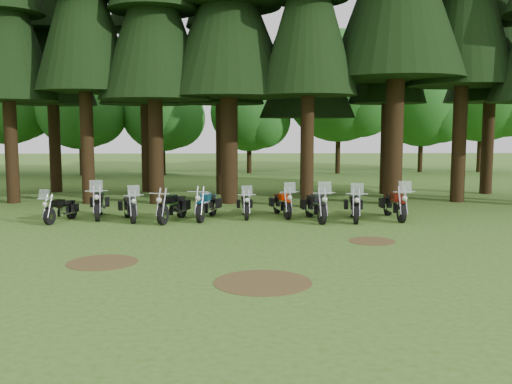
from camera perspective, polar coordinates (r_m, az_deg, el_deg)
The scene contains 26 objects.
ground at distance 16.67m, azimuth -3.37°, elevation -5.37°, with size 120.00×120.00×0.00m, color #38661B.
pine_back_1 at distance 32.76m, azimuth -19.97°, elevation 17.16°, with size 4.52×4.52×16.22m.
pine_back_2 at distance 31.73m, azimuth -11.11°, elevation 17.88°, with size 4.85×4.85×16.30m.
pine_back_3 at distance 29.93m, azimuth -3.56°, elevation 18.57°, with size 4.35×4.35×16.20m.
pine_back_4 at distance 30.16m, azimuth 5.20°, elevation 15.66°, with size 4.94×4.94×13.78m.
pine_back_5 at distance 30.81m, azimuth 13.19°, elevation 18.21°, with size 3.94×3.94×16.33m.
decid_1 at distance 45.23m, azimuth -23.45°, elevation 9.00°, with size 7.91×7.69×9.88m.
decid_2 at distance 42.53m, azimuth -16.85°, elevation 8.26°, with size 6.72×6.53×8.40m.
decid_3 at distance 41.77m, azimuth -9.03°, elevation 7.89°, with size 6.12×5.95×7.65m.
decid_4 at distance 42.66m, azimuth -0.33°, elevation 7.74°, with size 5.93×5.76×7.41m.
decid_5 at distance 42.84m, azimuth 8.85°, elevation 10.15°, with size 8.45×8.21×10.56m.
decid_6 at distance 45.68m, azimuth 16.72°, elevation 8.43°, with size 7.06×6.86×8.82m.
decid_7 at distance 47.22m, azimuth 22.21°, elevation 9.40°, with size 8.44×8.20×10.55m.
dirt_patch_0 at distance 15.11m, azimuth -15.11°, elevation -6.81°, with size 1.80×1.80×0.01m, color #4C3D1E.
dirt_patch_1 at distance 17.62m, azimuth 11.52°, elevation -4.83°, with size 1.40×1.40×0.01m, color #4C3D1E.
dirt_patch_2 at distance 12.78m, azimuth 0.69°, elevation -9.00°, with size 2.20×2.20×0.01m, color #4C3D1E.
motorcycle_0 at distance 21.91m, azimuth -18.96°, elevation -1.72°, with size 0.79×2.03×1.29m.
motorcycle_1 at distance 22.41m, azimuth -15.45°, elevation -1.20°, with size 0.73×2.46×1.55m.
motorcycle_2 at distance 21.53m, azimuth -12.52°, elevation -1.55°, with size 0.99×2.20×1.41m.
motorcycle_3 at distance 21.09m, azimuth -8.34°, elevation -1.56°, with size 0.86×2.33×0.97m.
motorcycle_4 at distance 21.41m, azimuth -4.94°, elevation -1.38°, with size 0.67×2.39×0.98m.
motorcycle_5 at distance 21.74m, azimuth -1.06°, elevation -1.40°, with size 0.40×2.10×1.32m.
motorcycle_6 at distance 22.03m, azimuth 2.63°, elevation -1.21°, with size 0.70×2.26×1.42m.
motorcycle_7 at distance 21.06m, azimuth 5.98°, elevation -1.48°, with size 0.65×2.48×1.55m.
motorcycle_8 at distance 21.33m, azimuth 9.82°, elevation -1.49°, with size 0.61×2.38×1.49m.
motorcycle_9 at distance 21.96m, azimuth 13.69°, elevation -1.31°, with size 0.46×2.45×1.54m.
Camera 1 is at (0.45, -16.31, 3.41)m, focal length 40.00 mm.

